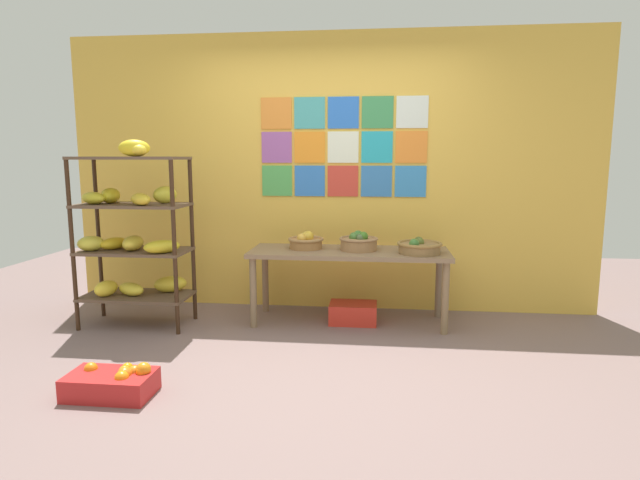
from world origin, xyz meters
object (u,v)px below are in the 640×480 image
(fruit_basket_right, at_px, (419,247))
(orange_crate_foreground, at_px, (113,382))
(fruit_basket_back_left, at_px, (306,241))
(fruit_basket_centre, at_px, (359,242))
(banana_shelf_unit, at_px, (133,229))
(produce_crate_under_table, at_px, (353,313))
(display_table, at_px, (349,259))

(fruit_basket_right, relative_size, orange_crate_foreground, 0.73)
(fruit_basket_back_left, bearing_deg, fruit_basket_centre, -2.61)
(fruit_basket_back_left, bearing_deg, banana_shelf_unit, -166.54)
(produce_crate_under_table, bearing_deg, fruit_basket_back_left, 171.47)
(banana_shelf_unit, bearing_deg, fruit_basket_centre, 9.60)
(fruit_basket_back_left, distance_m, orange_crate_foreground, 2.06)
(fruit_basket_centre, relative_size, fruit_basket_right, 0.90)
(fruit_basket_right, height_order, orange_crate_foreground, fruit_basket_right)
(banana_shelf_unit, distance_m, fruit_basket_right, 2.47)
(banana_shelf_unit, distance_m, produce_crate_under_table, 2.06)
(fruit_basket_back_left, bearing_deg, display_table, -6.63)
(display_table, height_order, fruit_basket_right, fruit_basket_right)
(fruit_basket_centre, distance_m, fruit_basket_right, 0.53)
(fruit_basket_right, xyz_separation_m, orange_crate_foreground, (-1.97, -1.57, -0.63))
(banana_shelf_unit, xyz_separation_m, fruit_basket_back_left, (1.46, 0.35, -0.14))
(fruit_basket_centre, bearing_deg, display_table, -163.42)
(display_table, relative_size, fruit_basket_back_left, 5.47)
(produce_crate_under_table, bearing_deg, display_table, 154.50)
(display_table, bearing_deg, fruit_basket_back_left, 173.37)
(fruit_basket_centre, bearing_deg, produce_crate_under_table, -132.72)
(fruit_basket_centre, xyz_separation_m, orange_crate_foreground, (-1.45, -1.67, -0.64))
(fruit_basket_right, distance_m, produce_crate_under_table, 0.84)
(fruit_basket_right, bearing_deg, fruit_basket_centre, 168.28)
(display_table, distance_m, fruit_basket_back_left, 0.42)
(banana_shelf_unit, distance_m, fruit_basket_centre, 1.96)
(fruit_basket_centre, bearing_deg, orange_crate_foreground, -130.91)
(banana_shelf_unit, distance_m, display_table, 1.89)
(banana_shelf_unit, bearing_deg, produce_crate_under_table, 8.52)
(fruit_basket_centre, relative_size, produce_crate_under_table, 0.82)
(fruit_basket_centre, relative_size, orange_crate_foreground, 0.65)
(fruit_basket_back_left, xyz_separation_m, orange_crate_foreground, (-0.98, -1.70, -0.64))
(fruit_basket_back_left, relative_size, orange_crate_foreground, 0.61)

